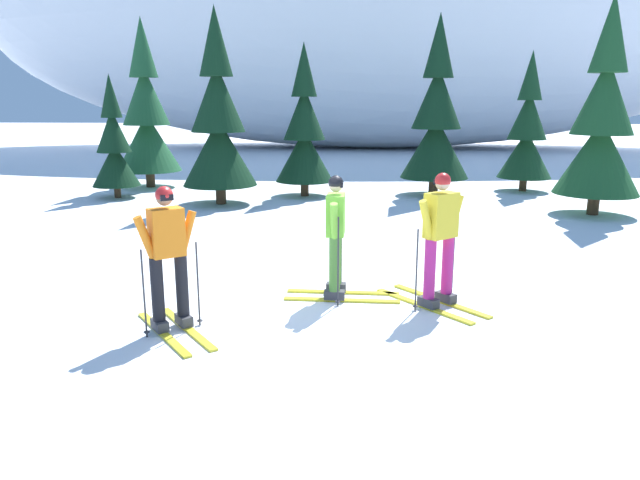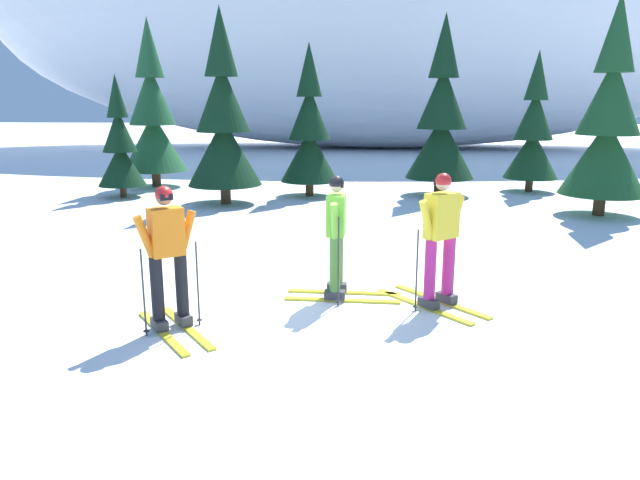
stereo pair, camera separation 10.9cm
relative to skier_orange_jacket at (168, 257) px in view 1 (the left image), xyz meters
name	(u,v)px [view 1 (the left image)]	position (x,y,z in m)	size (l,w,h in m)	color
ground_plane	(294,304)	(1.37, 1.01, -0.91)	(120.00, 120.00, 0.00)	white
skier_orange_jacket	(168,257)	(0.00, 0.00, 0.00)	(1.28, 1.51, 1.75)	gold
skier_lime_jacket	(336,234)	(1.93, 1.33, 0.00)	(1.62, 0.81, 1.72)	gold
skier_yellow_jacket	(440,237)	(3.30, 1.04, 0.04)	(1.44, 1.58, 1.80)	gold
pine_tree_far_left	(114,147)	(-4.47, 9.60, 0.51)	(1.30, 1.30, 3.38)	#47301E
pine_tree_left	(146,118)	(-4.24, 11.69, 1.23)	(1.97, 1.97, 5.11)	#47301E
pine_tree_center_left	(218,124)	(-1.35, 8.77, 1.18)	(1.93, 1.93, 4.99)	#47301E
pine_tree_center	(304,133)	(0.75, 10.22, 0.86)	(1.63, 1.63, 4.23)	#47301E
pine_tree_center_right	(436,121)	(4.45, 10.60, 1.19)	(1.93, 1.93, 5.01)	#47301E
pine_tree_right	(527,134)	(7.23, 11.49, 0.80)	(1.58, 1.58, 4.08)	#47301E
pine_tree_far_right	(602,125)	(7.90, 7.81, 1.20)	(1.94, 1.94, 5.04)	#47301E
snow_ridge_background	(376,4)	(3.21, 27.59, 6.74)	(43.79, 14.95, 15.29)	white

